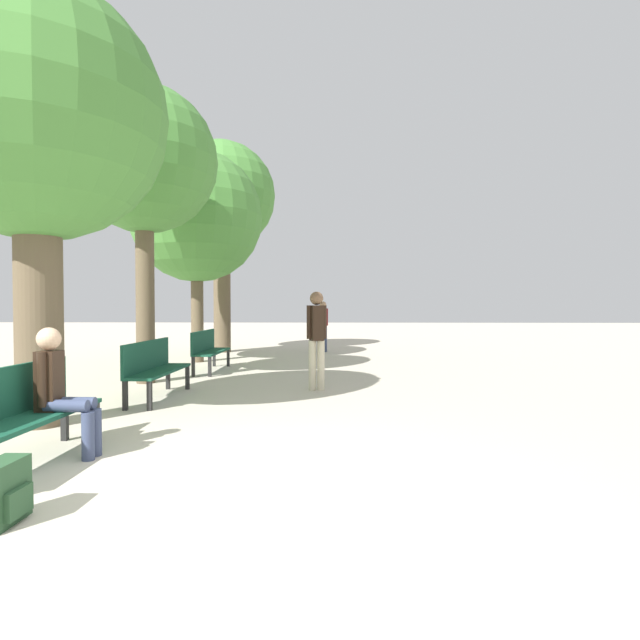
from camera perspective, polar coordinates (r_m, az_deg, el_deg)
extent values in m
plane|color=beige|center=(3.97, -15.87, -19.35)|extent=(80.00, 80.00, 0.00)
cube|color=#144733|center=(5.13, -30.29, -9.77)|extent=(0.42, 1.83, 0.04)
cube|color=#144733|center=(5.19, -32.14, -6.96)|extent=(0.04, 1.83, 0.44)
cube|color=black|center=(5.84, -24.23, -10.54)|extent=(0.06, 0.06, 0.40)
cube|color=black|center=(5.99, -27.16, -10.27)|extent=(0.06, 0.06, 0.40)
cube|color=#144733|center=(8.04, -17.85, -5.58)|extent=(0.42, 1.83, 0.04)
cube|color=#144733|center=(8.08, -19.15, -3.83)|extent=(0.04, 1.83, 0.44)
cube|color=black|center=(7.21, -18.91, -8.20)|extent=(0.06, 0.06, 0.40)
cube|color=black|center=(8.84, -14.91, -6.37)|extent=(0.06, 0.06, 0.40)
cube|color=black|center=(7.33, -21.38, -8.05)|extent=(0.06, 0.06, 0.40)
cube|color=black|center=(8.94, -16.98, -6.29)|extent=(0.06, 0.06, 0.40)
cube|color=#144733|center=(11.14, -12.24, -3.57)|extent=(0.42, 1.83, 0.04)
cube|color=#144733|center=(11.17, -13.20, -2.32)|extent=(0.04, 1.83, 0.44)
cube|color=black|center=(10.29, -12.49, -5.24)|extent=(0.06, 0.06, 0.40)
cube|color=black|center=(11.97, -10.45, -4.27)|extent=(0.06, 0.06, 0.40)
cube|color=black|center=(10.37, -14.29, -5.19)|extent=(0.06, 0.06, 0.40)
cube|color=black|center=(12.04, -12.00, -4.25)|extent=(0.06, 0.06, 0.40)
cylinder|color=brown|center=(6.75, -29.45, 1.53)|extent=(0.53, 0.53, 2.86)
sphere|color=#478438|center=(7.13, -29.70, 19.96)|extent=(2.98, 2.98, 2.98)
cylinder|color=brown|center=(9.73, -19.36, 3.06)|extent=(0.33, 0.33, 3.37)
sphere|color=#478438|center=(10.09, -19.49, 16.90)|extent=(2.66, 2.66, 2.66)
cylinder|color=brown|center=(13.03, -13.86, 1.41)|extent=(0.31, 0.31, 2.78)
sphere|color=#478438|center=(13.23, -13.92, 11.41)|extent=(3.31, 3.31, 3.31)
cylinder|color=brown|center=(15.76, -11.13, 3.54)|extent=(0.52, 0.52, 3.93)
sphere|color=#478438|center=(16.12, -11.19, 13.80)|extent=(3.31, 3.31, 3.31)
cylinder|color=#384260|center=(5.18, -26.98, -8.74)|extent=(0.39, 0.11, 0.11)
cylinder|color=#384260|center=(5.15, -24.98, -11.95)|extent=(0.11, 0.11, 0.44)
cylinder|color=#384260|center=(5.30, -26.25, -8.50)|extent=(0.39, 0.11, 0.11)
cylinder|color=#384260|center=(5.27, -24.29, -11.63)|extent=(0.11, 0.11, 0.44)
cube|color=black|center=(5.30, -28.52, -6.11)|extent=(0.18, 0.21, 0.56)
cylinder|color=black|center=(5.20, -29.18, -5.96)|extent=(0.08, 0.08, 0.50)
cylinder|color=black|center=(5.40, -27.90, -5.67)|extent=(0.08, 0.08, 0.50)
sphere|color=tan|center=(5.27, -28.58, -1.90)|extent=(0.21, 0.21, 0.21)
cube|color=#284C2D|center=(3.99, -32.59, -16.27)|extent=(0.19, 0.35, 0.41)
cube|color=#284C2D|center=(3.95, -31.16, -17.38)|extent=(0.04, 0.25, 0.18)
cylinder|color=#384260|center=(15.51, 0.08, -2.20)|extent=(0.12, 0.12, 0.79)
cylinder|color=#384260|center=(15.50, 0.60, -2.20)|extent=(0.12, 0.12, 0.79)
cube|color=maroon|center=(15.48, 0.34, 0.29)|extent=(0.26, 0.23, 0.56)
cylinder|color=maroon|center=(15.48, -0.10, 0.35)|extent=(0.08, 0.08, 0.53)
cylinder|color=maroon|center=(15.47, 0.78, 0.35)|extent=(0.08, 0.08, 0.53)
sphere|color=#A37A5B|center=(15.47, 0.34, 1.75)|extent=(0.21, 0.21, 0.21)
cylinder|color=beige|center=(8.44, -0.90, -5.20)|extent=(0.12, 0.12, 0.84)
cylinder|color=beige|center=(8.43, 0.11, -5.21)|extent=(0.12, 0.12, 0.84)
cube|color=black|center=(8.38, -0.39, -0.35)|extent=(0.26, 0.28, 0.59)
cylinder|color=black|center=(8.38, -1.24, -0.24)|extent=(0.09, 0.09, 0.56)
cylinder|color=black|center=(8.37, 0.46, -0.24)|extent=(0.09, 0.09, 0.56)
sphere|color=brown|center=(8.38, -0.39, 2.50)|extent=(0.23, 0.23, 0.23)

